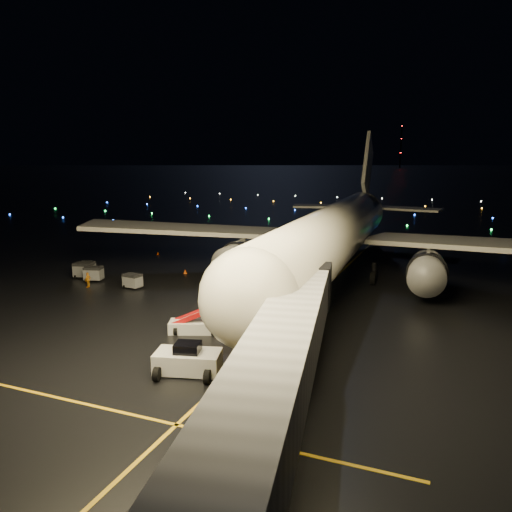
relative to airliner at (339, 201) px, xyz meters
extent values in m
plane|color=black|center=(-12.12, 272.81, -9.23)|extent=(2000.00, 2000.00, 0.00)
cube|color=gold|center=(-0.12, -12.19, -9.22)|extent=(0.25, 80.00, 0.02)
cube|color=silver|center=(-2.94, -31.02, -8.19)|extent=(4.81, 3.34, 2.08)
imported|color=orange|center=(-24.56, -15.51, -8.38)|extent=(0.50, 1.03, 1.71)
cone|color=#F45209|center=(-9.66, -10.19, -8.99)|extent=(0.54, 0.54, 0.48)
cone|color=#F45209|center=(-13.86, -0.70, -9.00)|extent=(0.43, 0.43, 0.46)
cone|color=#F45209|center=(-17.97, -5.51, -8.98)|extent=(0.48, 0.48, 0.51)
cone|color=#F45209|center=(-27.90, 3.61, -8.96)|extent=(0.54, 0.54, 0.54)
cylinder|color=black|center=(-72.12, 712.81, 22.77)|extent=(1.80, 1.80, 64.00)
cube|color=gray|center=(-19.74, -13.94, -8.43)|extent=(2.05, 1.56, 1.61)
cube|color=gray|center=(-26.00, -12.85, -8.38)|extent=(2.32, 1.92, 1.70)
cube|color=gray|center=(-28.11, -12.06, -8.31)|extent=(2.46, 1.96, 1.85)
cube|color=gray|center=(-29.30, -10.18, -8.46)|extent=(1.87, 1.36, 1.54)
camera|label=1|loc=(13.17, -58.42, 4.95)|focal=35.00mm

